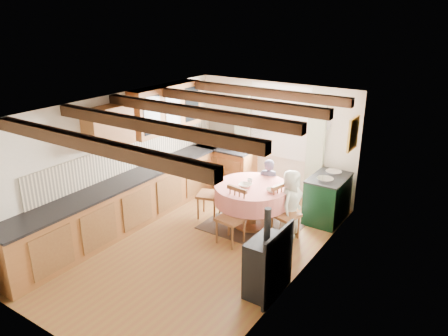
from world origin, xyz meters
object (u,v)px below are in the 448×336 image
Objects in this scene: chair_near at (231,217)px; cast_iron_stove at (266,252)px; chair_left at (209,193)px; child_far at (268,187)px; aga_range at (327,198)px; child_right at (291,203)px; dining_table at (252,206)px; cup at (250,181)px; chair_right at (286,213)px.

chair_near is 0.75× the size of cast_iron_stove.
child_far is at bearing 112.13° from chair_left.
aga_range is 0.80× the size of child_right.
chair_near is at bearing -90.16° from dining_table.
cup is (-0.08, 0.05, 0.46)m from dining_table.
cast_iron_stove is 13.03× the size of cup.
chair_left is 0.83× the size of child_right.
chair_near is 1.08m from chair_left.
cup is (-0.08, 0.76, 0.37)m from chair_near.
dining_table is 0.65m from child_far.
child_right is (0.70, 0.15, 0.19)m from dining_table.
child_far is 0.66m from cup.
chair_right is (0.71, -0.05, 0.08)m from dining_table.
dining_table is 0.74m from child_right.
chair_right is 0.23m from child_right.
chair_near is 0.99× the size of chair_left.
cast_iron_stove is (1.16, -0.89, 0.16)m from chair_near.
chair_near is 0.87× the size of child_far.
chair_right is at bearing -4.09° from dining_table.
chair_near is at bearing 37.87° from chair_left.
cast_iron_stove is 1.09× the size of child_right.
child_far is at bearing 117.49° from cast_iron_stove.
cup is (-0.78, -0.10, 0.26)m from child_right.
dining_table is at bearing -29.96° from cup.
aga_range is at bearing -1.72° from chair_right.
chair_left is at bearing 23.57° from child_far.
child_far is at bearing 96.75° from chair_near.
chair_near is 9.78× the size of cup.
chair_right is 9.66× the size of cup.
child_far reaches higher than chair_near.
cup is at bearing 102.45° from chair_near.
chair_right is at bearing 49.36° from chair_near.
chair_left reaches higher than chair_near.
cast_iron_stove is at bearing -170.16° from child_right.
chair_near is at bearing 142.53° from cast_iron_stove.
dining_table is 0.90m from chair_left.
child_right reaches higher than aga_range.
cast_iron_stove is at bearing -53.10° from cup.
child_far is 11.25× the size of cup.
cast_iron_stove is at bearing 101.43° from child_far.
chair_right reaches higher than aga_range.
cup is at bearing 150.04° from dining_table.
chair_right is 0.74× the size of cast_iron_stove.
cast_iron_stove is 2.51m from child_far.
aga_range is at bearing -174.65° from child_far.
child_far reaches higher than dining_table.
aga_range is at bearing 103.10° from chair_left.
aga_range is 2.65m from cast_iron_stove.
cast_iron_stove reaches higher than aga_range.
chair_left is (-0.89, -0.10, 0.09)m from dining_table.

